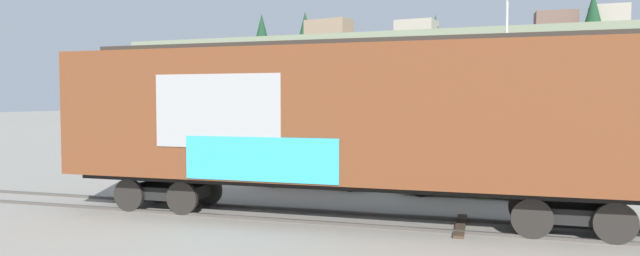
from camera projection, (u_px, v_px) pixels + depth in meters
The scene contains 7 objects.
ground_plane at pixel (403, 224), 13.92m from camera, with size 260.00×260.00×0.00m, color gray.
track at pixel (335, 217), 14.51m from camera, with size 60.00×4.97×0.08m.
freight_car at pixel (347, 117), 14.28m from camera, with size 15.83×3.60×4.72m.
flagpole at pixel (510, 32), 24.52m from camera, with size 0.82×1.58×9.65m.
hillside at pixel (499, 80), 87.63m from camera, with size 115.07×34.06×17.75m.
parked_car_white at pixel (318, 162), 20.14m from camera, with size 4.29×2.01×1.82m.
parked_car_green at pixel (467, 169), 18.28m from camera, with size 4.48×2.10×1.65m.
Camera 1 is at (2.65, -13.69, 3.13)m, focal length 30.83 mm.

